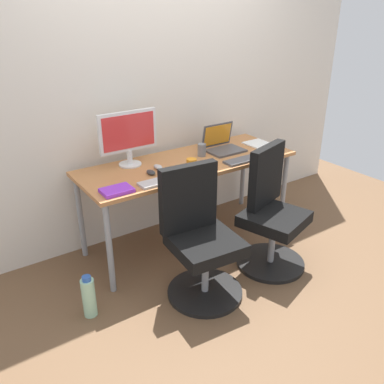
{
  "coord_description": "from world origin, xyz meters",
  "views": [
    {
      "loc": [
        -1.73,
        -2.58,
        1.89
      ],
      "look_at": [
        0.0,
        -0.05,
        0.48
      ],
      "focal_mm": 37.82,
      "sensor_mm": 36.0,
      "label": 1
    }
  ],
  "objects_px": {
    "office_chair_right": "(271,214)",
    "water_bottle_on_floor": "(89,297)",
    "coffee_mug": "(192,165)",
    "desktop_monitor": "(128,135)",
    "open_laptop": "(222,144)",
    "office_chair_left": "(200,240)"
  },
  "relations": [
    {
      "from": "office_chair_right",
      "to": "water_bottle_on_floor",
      "type": "bearing_deg",
      "value": 172.16
    },
    {
      "from": "office_chair_right",
      "to": "coffee_mug",
      "type": "height_order",
      "value": "office_chair_right"
    },
    {
      "from": "office_chair_right",
      "to": "water_bottle_on_floor",
      "type": "xyz_separation_m",
      "value": [
        -1.43,
        0.2,
        -0.28
      ]
    },
    {
      "from": "office_chair_right",
      "to": "office_chair_left",
      "type": "bearing_deg",
      "value": 179.78
    },
    {
      "from": "desktop_monitor",
      "to": "open_laptop",
      "type": "height_order",
      "value": "desktop_monitor"
    },
    {
      "from": "open_laptop",
      "to": "desktop_monitor",
      "type": "bearing_deg",
      "value": 171.24
    },
    {
      "from": "desktop_monitor",
      "to": "open_laptop",
      "type": "xyz_separation_m",
      "value": [
        0.83,
        -0.13,
        -0.19
      ]
    },
    {
      "from": "office_chair_right",
      "to": "coffee_mug",
      "type": "xyz_separation_m",
      "value": [
        -0.44,
        0.45,
        0.36
      ]
    },
    {
      "from": "office_chair_right",
      "to": "desktop_monitor",
      "type": "relative_size",
      "value": 1.96
    },
    {
      "from": "water_bottle_on_floor",
      "to": "desktop_monitor",
      "type": "distance_m",
      "value": 1.24
    },
    {
      "from": "open_laptop",
      "to": "coffee_mug",
      "type": "distance_m",
      "value": 0.55
    },
    {
      "from": "desktop_monitor",
      "to": "coffee_mug",
      "type": "xyz_separation_m",
      "value": [
        0.34,
        -0.37,
        -0.2
      ]
    },
    {
      "from": "office_chair_left",
      "to": "coffee_mug",
      "type": "height_order",
      "value": "office_chair_left"
    },
    {
      "from": "office_chair_left",
      "to": "coffee_mug",
      "type": "relative_size",
      "value": 10.22
    },
    {
      "from": "office_chair_right",
      "to": "water_bottle_on_floor",
      "type": "height_order",
      "value": "office_chair_right"
    },
    {
      "from": "desktop_monitor",
      "to": "open_laptop",
      "type": "relative_size",
      "value": 1.55
    },
    {
      "from": "water_bottle_on_floor",
      "to": "coffee_mug",
      "type": "xyz_separation_m",
      "value": [
        1.0,
        0.25,
        0.64
      ]
    },
    {
      "from": "water_bottle_on_floor",
      "to": "open_laptop",
      "type": "relative_size",
      "value": 1.0
    },
    {
      "from": "water_bottle_on_floor",
      "to": "coffee_mug",
      "type": "height_order",
      "value": "coffee_mug"
    },
    {
      "from": "office_chair_right",
      "to": "open_laptop",
      "type": "bearing_deg",
      "value": 85.51
    },
    {
      "from": "desktop_monitor",
      "to": "coffee_mug",
      "type": "relative_size",
      "value": 5.22
    },
    {
      "from": "open_laptop",
      "to": "office_chair_left",
      "type": "bearing_deg",
      "value": -136.65
    }
  ]
}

